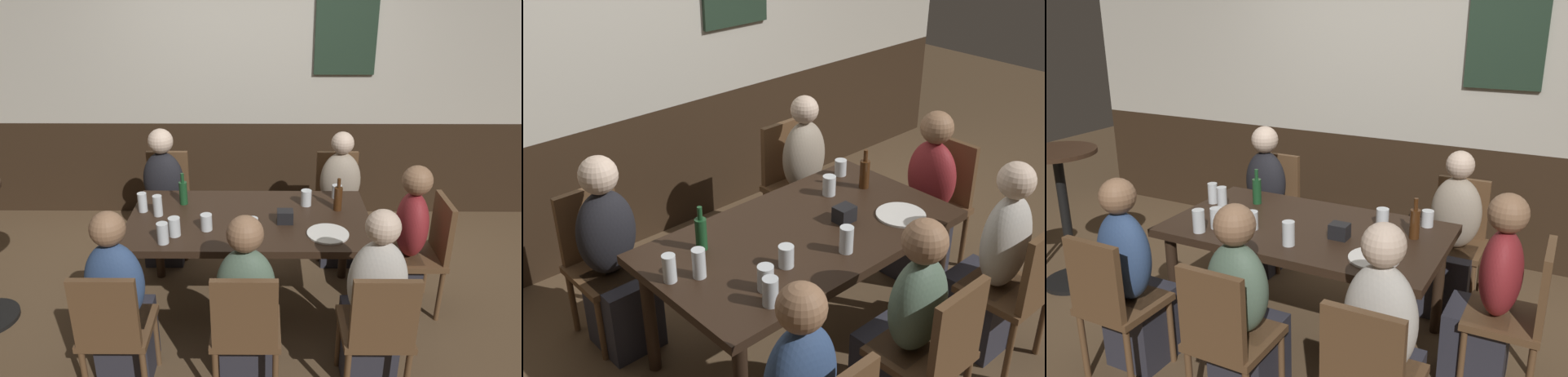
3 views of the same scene
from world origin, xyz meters
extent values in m
plane|color=brown|center=(0.00, 0.00, 0.00)|extent=(12.00, 12.00, 0.00)
cube|color=#332316|center=(0.00, 1.65, 0.47)|extent=(6.40, 0.10, 0.95)
cube|color=beige|center=(0.00, 1.65, 1.77)|extent=(6.40, 0.10, 1.65)
cube|color=#233828|center=(0.84, 1.58, 1.77)|extent=(0.56, 0.03, 0.68)
cube|color=black|center=(0.00, 0.00, 0.71)|extent=(1.70, 0.93, 0.05)
cylinder|color=black|center=(-0.75, -0.38, 0.34)|extent=(0.07, 0.07, 0.69)
cylinder|color=black|center=(0.75, -0.38, 0.34)|extent=(0.07, 0.07, 0.69)
cylinder|color=black|center=(-0.75, 0.38, 0.34)|extent=(0.07, 0.07, 0.69)
cylinder|color=black|center=(0.75, 0.38, 0.34)|extent=(0.07, 0.07, 0.69)
cube|color=brown|center=(-0.75, 0.80, 0.43)|extent=(0.40, 0.40, 0.04)
cube|color=brown|center=(-0.75, 0.98, 0.67)|extent=(0.36, 0.04, 0.43)
cylinder|color=brown|center=(-0.58, 0.63, 0.21)|extent=(0.04, 0.04, 0.41)
cylinder|color=brown|center=(-0.92, 0.63, 0.21)|extent=(0.04, 0.04, 0.41)
cylinder|color=brown|center=(-0.58, 0.97, 0.21)|extent=(0.04, 0.04, 0.41)
cylinder|color=brown|center=(-0.92, 0.97, 0.21)|extent=(0.04, 0.04, 0.41)
cube|color=brown|center=(0.00, -0.80, 0.43)|extent=(0.40, 0.40, 0.04)
cube|color=brown|center=(0.00, -0.98, 0.67)|extent=(0.36, 0.04, 0.43)
cylinder|color=brown|center=(-0.17, -0.63, 0.21)|extent=(0.04, 0.04, 0.41)
cylinder|color=brown|center=(0.17, -0.63, 0.21)|extent=(0.04, 0.04, 0.41)
cube|color=brown|center=(1.19, 0.00, 0.43)|extent=(0.40, 0.40, 0.04)
cube|color=brown|center=(1.37, 0.00, 0.67)|extent=(0.04, 0.36, 0.43)
cylinder|color=brown|center=(1.02, -0.17, 0.21)|extent=(0.04, 0.04, 0.41)
cylinder|color=brown|center=(1.02, 0.17, 0.21)|extent=(0.04, 0.04, 0.41)
cylinder|color=brown|center=(1.36, 0.17, 0.21)|extent=(0.04, 0.04, 0.41)
cube|color=brown|center=(-0.75, -0.80, 0.43)|extent=(0.40, 0.40, 0.04)
cube|color=brown|center=(-0.75, -0.98, 0.67)|extent=(0.36, 0.04, 0.43)
cylinder|color=brown|center=(-0.92, -0.63, 0.21)|extent=(0.04, 0.04, 0.41)
cylinder|color=brown|center=(-0.58, -0.63, 0.21)|extent=(0.04, 0.04, 0.41)
cylinder|color=brown|center=(-0.92, -0.97, 0.21)|extent=(0.04, 0.04, 0.41)
cylinder|color=brown|center=(-0.58, -0.97, 0.21)|extent=(0.04, 0.04, 0.41)
cube|color=brown|center=(0.75, 0.80, 0.43)|extent=(0.40, 0.40, 0.04)
cube|color=brown|center=(0.75, 0.98, 0.67)|extent=(0.36, 0.04, 0.43)
cylinder|color=brown|center=(0.92, 0.63, 0.21)|extent=(0.04, 0.04, 0.41)
cylinder|color=brown|center=(0.58, 0.63, 0.21)|extent=(0.04, 0.04, 0.41)
cylinder|color=brown|center=(0.92, 0.97, 0.21)|extent=(0.04, 0.04, 0.41)
cylinder|color=brown|center=(0.58, 0.97, 0.21)|extent=(0.04, 0.04, 0.41)
cube|color=brown|center=(0.75, -0.98, 0.67)|extent=(0.36, 0.04, 0.43)
cube|color=#2D2D38|center=(-0.75, 0.67, 0.23)|extent=(0.32, 0.34, 0.45)
ellipsoid|color=black|center=(-0.75, 0.76, 0.70)|extent=(0.34, 0.22, 0.50)
sphere|color=beige|center=(-0.75, 0.76, 1.05)|extent=(0.21, 0.21, 0.21)
cube|color=#2D2D38|center=(0.00, -0.67, 0.23)|extent=(0.32, 0.34, 0.45)
ellipsoid|color=#56705B|center=(0.00, -0.76, 0.69)|extent=(0.34, 0.22, 0.49)
sphere|color=#936B4C|center=(0.00, -0.76, 1.03)|extent=(0.21, 0.21, 0.21)
cube|color=#2D2D38|center=(1.06, 0.00, 0.23)|extent=(0.34, 0.32, 0.45)
ellipsoid|color=maroon|center=(1.15, 0.00, 0.69)|extent=(0.22, 0.34, 0.48)
sphere|color=#936B4C|center=(1.15, 0.00, 1.03)|extent=(0.21, 0.21, 0.21)
cube|color=#2D2D38|center=(-0.75, -0.67, 0.23)|extent=(0.32, 0.34, 0.45)
ellipsoid|color=#334C7A|center=(-0.75, -0.76, 0.71)|extent=(0.34, 0.22, 0.52)
sphere|color=#936B4C|center=(-0.75, -0.76, 1.06)|extent=(0.20, 0.20, 0.20)
cube|color=#2D2D38|center=(0.75, 0.67, 0.23)|extent=(0.32, 0.34, 0.45)
ellipsoid|color=tan|center=(0.75, 0.76, 0.70)|extent=(0.34, 0.22, 0.50)
sphere|color=beige|center=(0.75, 0.76, 1.04)|extent=(0.19, 0.19, 0.19)
ellipsoid|color=beige|center=(0.75, -0.76, 0.72)|extent=(0.34, 0.22, 0.54)
sphere|color=beige|center=(0.75, -0.76, 1.08)|extent=(0.19, 0.19, 0.19)
cylinder|color=silver|center=(-0.77, 0.10, 0.81)|extent=(0.07, 0.07, 0.14)
cylinder|color=#C6842D|center=(-0.77, 0.10, 0.78)|extent=(0.06, 0.06, 0.09)
cylinder|color=silver|center=(-0.54, -0.36, 0.81)|extent=(0.07, 0.07, 0.14)
cylinder|color=gold|center=(-0.54, -0.36, 0.78)|extent=(0.06, 0.06, 0.07)
cylinder|color=silver|center=(0.66, 0.34, 0.79)|extent=(0.07, 0.07, 0.10)
cylinder|color=#331E14|center=(0.66, 0.34, 0.77)|extent=(0.06, 0.06, 0.06)
cylinder|color=silver|center=(0.41, 0.21, 0.80)|extent=(0.08, 0.08, 0.12)
cylinder|color=#B26623|center=(0.41, 0.21, 0.77)|extent=(0.07, 0.07, 0.06)
cylinder|color=silver|center=(0.03, -0.28, 0.81)|extent=(0.07, 0.07, 0.14)
cylinder|color=#B26623|center=(0.03, -0.28, 0.78)|extent=(0.06, 0.06, 0.09)
cylinder|color=silver|center=(-0.28, -0.18, 0.80)|extent=(0.08, 0.08, 0.11)
cylinder|color=#331E14|center=(-0.28, -0.18, 0.77)|extent=(0.07, 0.07, 0.06)
cylinder|color=silver|center=(-0.48, -0.26, 0.80)|extent=(0.08, 0.08, 0.13)
cylinder|color=#B26623|center=(-0.48, -0.26, 0.79)|extent=(0.07, 0.07, 0.11)
cylinder|color=silver|center=(-0.65, 0.03, 0.82)|extent=(0.07, 0.07, 0.15)
cylinder|color=silver|center=(-0.65, 0.03, 0.78)|extent=(0.06, 0.06, 0.08)
cylinder|color=#194723|center=(-0.49, 0.23, 0.83)|extent=(0.06, 0.06, 0.17)
cylinder|color=#194723|center=(-0.49, 0.23, 0.95)|extent=(0.03, 0.03, 0.07)
cylinder|color=#42230F|center=(0.64, 0.13, 0.83)|extent=(0.06, 0.06, 0.17)
cylinder|color=#42230F|center=(0.64, 0.13, 0.95)|extent=(0.03, 0.03, 0.07)
cylinder|color=white|center=(0.52, -0.24, 0.75)|extent=(0.28, 0.28, 0.01)
cube|color=black|center=(0.25, -0.07, 0.79)|extent=(0.11, 0.09, 0.09)
cylinder|color=black|center=(-1.91, -0.19, 0.01)|extent=(0.44, 0.44, 0.03)
cylinder|color=black|center=(-1.91, -0.19, 0.53)|extent=(0.07, 0.07, 0.99)
cylinder|color=#382316|center=(-1.91, -0.19, 1.04)|extent=(0.56, 0.56, 0.03)
camera|label=1|loc=(0.10, -3.19, 2.37)|focal=35.07mm
camera|label=2|loc=(-2.08, -2.14, 2.53)|focal=44.96mm
camera|label=3|loc=(1.40, -2.78, 2.02)|focal=37.79mm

